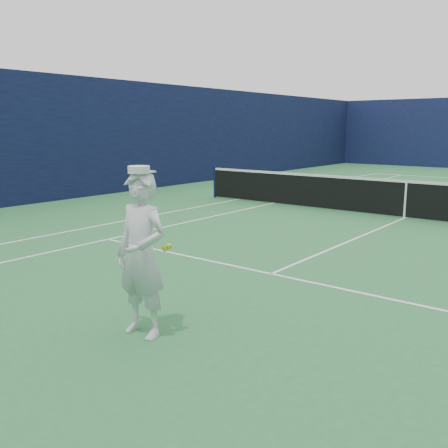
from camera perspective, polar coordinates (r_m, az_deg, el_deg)
name	(u,v)px	position (r m, az deg, el deg)	size (l,w,h in m)	color
ground	(404,218)	(13.89, 19.89, 0.61)	(80.00, 80.00, 0.00)	#2A6F3A
court_markings	(404,218)	(13.88, 19.89, 0.63)	(11.03, 23.83, 0.01)	white
windscreen_fence	(409,141)	(13.69, 20.44, 8.87)	(20.12, 36.12, 4.00)	#0F1539
tennis_net	(406,197)	(13.80, 20.04, 2.88)	(12.88, 0.09, 1.07)	#141E4C
tennis_player	(142,255)	(5.68, -9.40, -3.48)	(0.80, 0.49, 1.94)	silver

